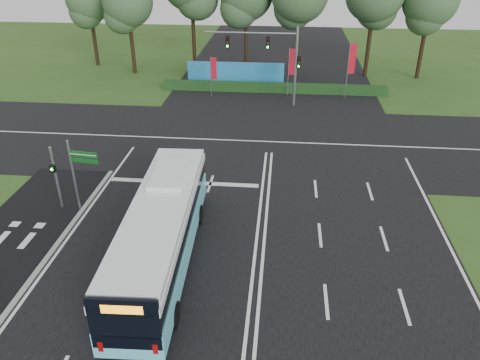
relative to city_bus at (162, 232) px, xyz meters
name	(u,v)px	position (x,y,z in m)	size (l,w,h in m)	color
ground	(257,232)	(4.31, 3.03, -1.81)	(120.00, 120.00, 0.00)	#2F511B
road_main	(257,232)	(4.31, 3.03, -1.79)	(20.00, 120.00, 0.04)	black
road_cross	(267,142)	(4.31, 15.03, -1.78)	(120.00, 14.00, 0.05)	black
bike_path	(4,252)	(-8.19, 0.03, -1.78)	(5.00, 18.00, 0.06)	black
kerb_strip	(50,254)	(-5.79, 0.03, -1.75)	(0.25, 18.00, 0.12)	gray
city_bus	(162,232)	(0.00, 0.00, 0.00)	(3.11, 12.59, 3.59)	#63D3E6
pedestrian_signal	(55,176)	(-7.11, 4.39, 0.29)	(0.32, 0.43, 3.84)	gray
street_sign	(78,168)	(-5.67, 4.31, 0.89)	(1.68, 0.29, 4.32)	gray
banner_flag_left	(213,71)	(-1.31, 25.32, 0.76)	(0.57, 0.11, 3.89)	gray
banner_flag_mid	(291,65)	(5.96, 26.54, 1.17)	(0.67, 0.07, 4.56)	gray
banner_flag_right	(351,63)	(11.43, 26.41, 1.54)	(0.71, 0.35, 5.17)	gray
traffic_light_gantry	(276,54)	(4.52, 23.53, 2.86)	(8.41, 0.28, 7.00)	gray
hedge	(273,88)	(4.31, 27.53, -1.41)	(22.00, 1.20, 0.80)	#163714
blue_hoarding	(236,73)	(0.31, 30.03, -0.71)	(10.00, 0.30, 2.20)	#227FBA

